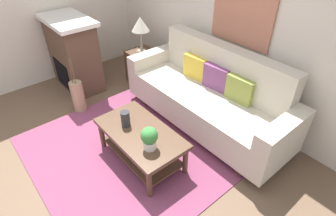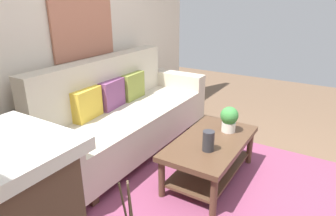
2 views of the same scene
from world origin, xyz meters
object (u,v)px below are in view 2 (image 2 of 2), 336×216
at_px(throw_pillow_mustard, 87,104).
at_px(potted_plant_tabletop, 229,118).
at_px(throw_pillow_olive, 133,86).
at_px(couch, 122,117).
at_px(framed_painting, 84,25).
at_px(tabletop_vase, 208,141).
at_px(throw_pillow_plum, 112,94).
at_px(coffee_table, 210,151).

bearing_deg(throw_pillow_mustard, potted_plant_tabletop, -63.53).
bearing_deg(throw_pillow_olive, throw_pillow_mustard, 180.00).
bearing_deg(couch, framed_painting, 90.00).
bearing_deg(tabletop_vase, throw_pillow_mustard, 97.61).
distance_m(couch, framed_painting, 1.10).
relative_size(couch, potted_plant_tabletop, 9.19).
xyz_separation_m(throw_pillow_plum, coffee_table, (-0.01, -1.23, -0.37)).
distance_m(couch, throw_pillow_plum, 0.28).
bearing_deg(throw_pillow_plum, throw_pillow_mustard, 180.00).
bearing_deg(throw_pillow_mustard, framed_painting, 41.78).
xyz_separation_m(throw_pillow_olive, tabletop_vase, (-0.59, -1.29, -0.16)).
relative_size(couch, coffee_table, 2.19).
height_order(couch, tabletop_vase, couch).
height_order(throw_pillow_mustard, throw_pillow_olive, same).
relative_size(throw_pillow_olive, coffee_table, 0.33).
xyz_separation_m(couch, coffee_table, (-0.01, -1.11, -0.12)).
height_order(throw_pillow_olive, tabletop_vase, throw_pillow_olive).
xyz_separation_m(couch, throw_pillow_mustard, (-0.38, 0.12, 0.25)).
bearing_deg(potted_plant_tabletop, framed_painting, 99.21).
relative_size(throw_pillow_mustard, coffee_table, 0.33).
bearing_deg(couch, throw_pillow_mustard, 161.94).
bearing_deg(framed_painting, throw_pillow_plum, -90.00).
distance_m(couch, tabletop_vase, 1.19).
xyz_separation_m(throw_pillow_plum, throw_pillow_olive, (0.38, 0.00, 0.00)).
bearing_deg(tabletop_vase, throw_pillow_plum, 80.77).
bearing_deg(coffee_table, throw_pillow_mustard, 106.80).
distance_m(throw_pillow_plum, throw_pillow_olive, 0.38).
relative_size(throw_pillow_plum, potted_plant_tabletop, 1.37).
relative_size(throw_pillow_olive, framed_painting, 0.41).
height_order(throw_pillow_mustard, potted_plant_tabletop, throw_pillow_mustard).
bearing_deg(throw_pillow_olive, throw_pillow_plum, 180.00).
bearing_deg(throw_pillow_olive, couch, -161.94).
relative_size(couch, throw_pillow_mustard, 6.69).
height_order(throw_pillow_plum, tabletop_vase, throw_pillow_plum).
distance_m(tabletop_vase, framed_painting, 1.87).
xyz_separation_m(throw_pillow_mustard, framed_painting, (0.38, 0.34, 0.74)).
height_order(throw_pillow_mustard, throw_pillow_plum, same).
bearing_deg(throw_pillow_plum, couch, -90.00).
xyz_separation_m(throw_pillow_plum, tabletop_vase, (-0.21, -1.29, -0.16)).
xyz_separation_m(couch, throw_pillow_plum, (0.00, 0.12, 0.25)).
distance_m(throw_pillow_olive, tabletop_vase, 1.43).
relative_size(throw_pillow_mustard, throw_pillow_olive, 1.00).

